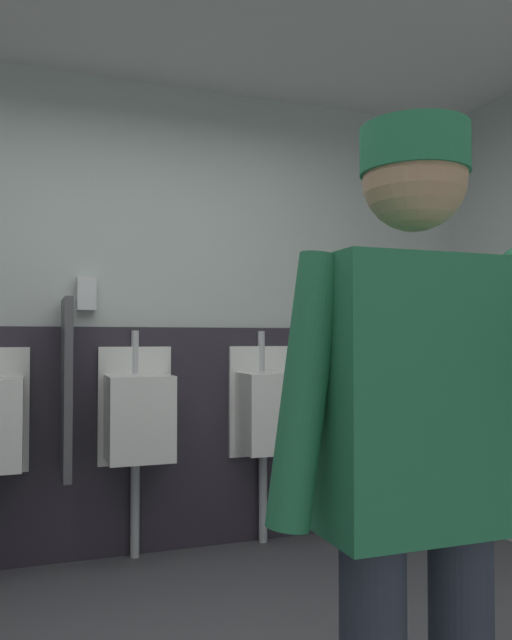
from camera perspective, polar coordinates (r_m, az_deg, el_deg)
The scene contains 7 objects.
wall_back at distance 3.64m, azimuth -12.22°, elevation 0.51°, with size 4.99×0.12×2.67m, color silver.
wainscot_band_back at distance 3.61m, azimuth -12.14°, elevation -10.68°, with size 4.39×0.03×1.26m, color #2D2833.
urinal_middle at distance 3.46m, azimuth -10.68°, elevation -8.62°, with size 0.40×0.34×1.24m.
urinal_right at distance 3.65m, azimuth 1.14°, elevation -8.28°, with size 0.40×0.34×1.24m.
privacy_divider_panel at distance 3.33m, azimuth -16.89°, elevation -5.85°, with size 0.04×0.40×0.90m, color #4C4C51.
person at distance 1.40m, azimuth 14.62°, elevation -10.69°, with size 0.65×0.60×1.65m.
soap_dispenser at distance 3.53m, azimuth -15.18°, elevation 2.33°, with size 0.10×0.07×0.18m, color silver.
Camera 1 is at (-0.48, -1.72, 1.19)m, focal length 35.15 mm.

